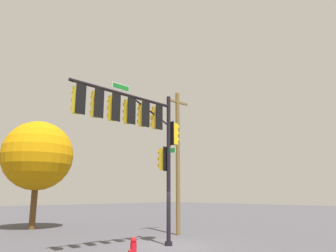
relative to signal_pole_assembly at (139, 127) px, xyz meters
The scene contains 5 objects.
ground_plane 5.77m from the signal_pole_assembly, behind, with size 120.00×120.00×0.00m, color #444348.
signal_pole_assembly is the anchor object (origin of this frame).
utility_pole 5.72m from the signal_pole_assembly, 153.73° to the right, with size 1.80×0.26×8.81m.
fire_hydrant 5.53m from the signal_pole_assembly, 48.16° to the left, with size 0.33×0.24×0.83m.
tree_near 11.68m from the signal_pole_assembly, 89.78° to the right, with size 4.97×4.97×7.59m.
Camera 1 is at (11.06, 11.59, 2.39)m, focal length 34.38 mm.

